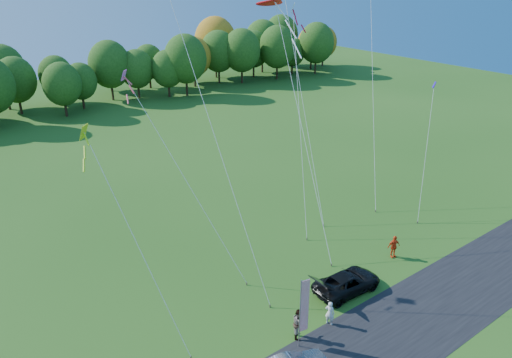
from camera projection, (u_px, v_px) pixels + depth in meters
ground at (315, 314)px, 30.58m from camera, size 160.00×160.00×0.00m
asphalt_strip at (365, 351)px, 27.67m from camera, size 90.00×6.00×0.01m
tree_line at (46, 115)px, 70.67m from camera, size 116.00×12.00×10.00m
black_suv at (347, 282)px, 32.54m from camera, size 4.88×2.47×1.32m
person_tailgate_a at (330, 313)px, 29.49m from camera, size 0.57×0.68×1.58m
person_tailgate_b at (299, 323)px, 28.44m from camera, size 1.12×1.15×1.86m
person_east at (394, 247)px, 36.25m from camera, size 1.09×0.70×1.73m
feather_flag at (304, 305)px, 27.07m from camera, size 0.58×0.15×4.44m
kite_delta_blue at (201, 93)px, 30.23m from camera, size 3.44×12.60×24.97m
kite_parafoil_orange at (294, 51)px, 41.51m from camera, size 5.85×13.67×26.55m
kite_delta_red at (301, 124)px, 36.62m from camera, size 4.35×11.43×18.72m
kite_parafoil_rainbow at (373, 81)px, 43.94m from camera, size 7.76×8.95×20.82m
kite_diamond_yellow at (139, 249)px, 25.77m from camera, size 3.12×5.60×12.93m
kite_diamond_white at (300, 122)px, 38.88m from camera, size 4.35×7.24×17.37m
kite_diamond_pink at (187, 182)px, 32.43m from camera, size 4.46×8.30×13.93m
kite_diamond_blue_low at (426, 153)px, 41.21m from camera, size 4.28×3.20×11.07m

